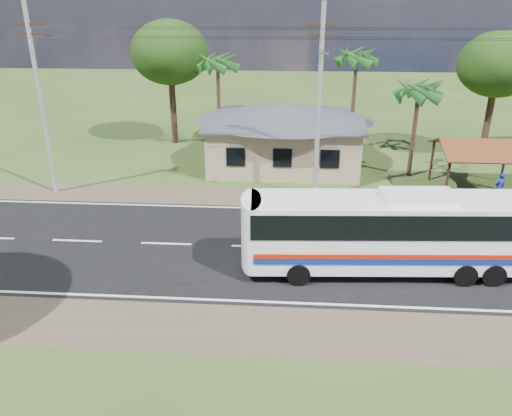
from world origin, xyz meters
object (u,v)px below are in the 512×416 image
(coach_bus, at_px, (391,228))
(person, at_px, (499,187))
(motorcycle, at_px, (382,198))
(waiting_shed, at_px, (481,148))

(coach_bus, bearing_deg, person, 43.79)
(coach_bus, bearing_deg, motorcycle, 78.78)
(coach_bus, xyz_separation_m, motorcycle, (1.04, 7.75, -1.74))
(motorcycle, height_order, person, person)
(coach_bus, height_order, motorcycle, coach_bus)
(waiting_shed, xyz_separation_m, person, (0.72, -1.84, -1.81))
(motorcycle, bearing_deg, waiting_shed, -61.63)
(waiting_shed, height_order, coach_bus, coach_bus)
(motorcycle, distance_m, person, 6.88)
(waiting_shed, relative_size, coach_bus, 0.43)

